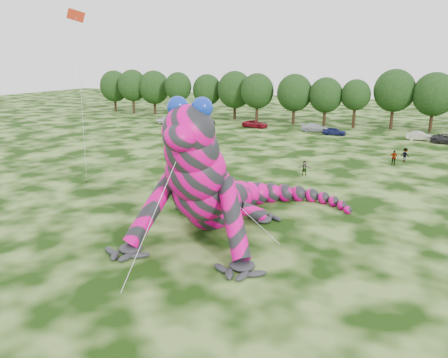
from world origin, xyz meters
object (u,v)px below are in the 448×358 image
at_px(flying_kite, 77,30).
at_px(tree_2, 154,92).
at_px(tree_0, 115,91).
at_px(spectator_3, 394,158).
at_px(tree_5, 235,95).
at_px(tree_3, 178,95).
at_px(tree_4, 207,96).
at_px(tree_8, 325,102).
at_px(car_2, 255,124).
at_px(spectator_4, 194,136).
at_px(car_1, 203,121).
at_px(car_0, 166,120).
at_px(inflatable_gecko, 217,160).
at_px(spectator_5, 304,168).
at_px(tree_7, 294,99).
at_px(spectator_2, 405,155).
at_px(car_3, 315,128).
at_px(tree_6, 257,98).
at_px(tree_11, 433,102).
at_px(car_5, 420,136).
at_px(tree_10, 394,99).
at_px(tree_9, 355,104).
at_px(car_4, 334,131).

relative_size(flying_kite, tree_2, 1.72).
relative_size(tree_0, spectator_3, 5.31).
bearing_deg(tree_5, tree_3, -173.80).
distance_m(tree_2, tree_4, 13.38).
distance_m(tree_8, car_2, 13.59).
bearing_deg(spectator_4, car_1, 110.33).
height_order(car_0, car_1, car_1).
relative_size(inflatable_gecko, spectator_5, 12.97).
height_order(tree_4, tree_7, tree_7).
height_order(spectator_2, spectator_5, spectator_2).
distance_m(inflatable_gecko, car_3, 46.64).
height_order(tree_6, tree_8, tree_6).
height_order(tree_11, car_5, tree_11).
bearing_deg(tree_8, tree_0, 177.44).
relative_size(tree_4, car_1, 1.99).
bearing_deg(spectator_2, tree_7, -21.33).
distance_m(tree_0, car_5, 68.05).
height_order(tree_7, spectator_4, tree_7).
distance_m(tree_4, car_1, 12.11).
distance_m(tree_4, spectator_2, 48.89).
relative_size(inflatable_gecko, spectator_2, 11.89).
xyz_separation_m(tree_6, spectator_5, (19.45, -35.86, -3.97)).
relative_size(tree_0, tree_10, 0.91).
bearing_deg(tree_5, car_1, -101.07).
bearing_deg(spectator_3, tree_8, 122.26).
relative_size(inflatable_gecko, tree_5, 2.06).
bearing_deg(tree_11, car_0, -166.36).
distance_m(tree_2, tree_3, 7.50).
distance_m(tree_0, tree_3, 18.97).
distance_m(tree_6, spectator_2, 38.00).
height_order(tree_0, tree_11, tree_11).
xyz_separation_m(tree_8, spectator_4, (-14.05, -24.44, -3.54)).
relative_size(tree_11, spectator_4, 5.42).
bearing_deg(tree_9, tree_10, 11.02).
bearing_deg(car_1, spectator_2, -123.17).
relative_size(tree_7, car_0, 2.54).
xyz_separation_m(tree_10, car_2, (-22.55, -8.72, -4.58)).
relative_size(car_5, spectator_4, 2.21).
height_order(flying_kite, tree_8, flying_kite).
distance_m(tree_2, tree_9, 44.11).
bearing_deg(car_4, spectator_3, -155.63).
distance_m(tree_8, car_3, 8.01).
xyz_separation_m(tree_2, tree_5, (19.89, -0.33, 0.08)).
bearing_deg(spectator_5, car_3, 84.68).
relative_size(spectator_4, spectator_5, 1.19).
height_order(tree_4, car_1, tree_4).
bearing_deg(car_4, tree_11, -60.39).
bearing_deg(tree_0, tree_2, -2.34).
bearing_deg(tree_0, tree_5, -1.46).
distance_m(spectator_3, spectator_5, 12.30).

